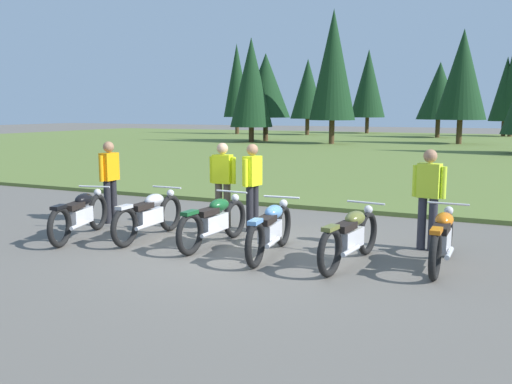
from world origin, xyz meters
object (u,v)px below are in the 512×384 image
(rider_in_hivis_vest, at_px, (223,180))
(rider_near_row_end, at_px, (252,182))
(motorcycle_sky_blue, at_px, (271,229))
(rider_checking_bike, at_px, (429,193))
(motorcycle_british_green, at_px, (214,221))
(motorcycle_silver, at_px, (149,215))
(motorcycle_black, at_px, (80,214))
(rider_with_back_turned, at_px, (110,177))
(motorcycle_orange, at_px, (442,238))
(motorcycle_olive, at_px, (350,236))

(rider_in_hivis_vest, bearing_deg, rider_near_row_end, -4.10)
(motorcycle_sky_blue, bearing_deg, rider_checking_bike, 33.13)
(motorcycle_british_green, relative_size, motorcycle_sky_blue, 1.00)
(motorcycle_silver, relative_size, rider_near_row_end, 1.26)
(rider_near_row_end, distance_m, rider_checking_bike, 3.24)
(motorcycle_black, bearing_deg, rider_near_row_end, 35.60)
(rider_in_hivis_vest, distance_m, rider_checking_bike, 3.90)
(motorcycle_sky_blue, bearing_deg, motorcycle_british_green, 170.08)
(motorcycle_british_green, xyz_separation_m, rider_near_row_end, (0.09, 1.34, 0.51))
(motorcycle_british_green, bearing_deg, rider_checking_bike, 20.39)
(motorcycle_british_green, relative_size, rider_with_back_turned, 1.26)
(motorcycle_sky_blue, relative_size, motorcycle_orange, 1.00)
(motorcycle_black, distance_m, motorcycle_olive, 4.91)
(rider_checking_bike, relative_size, rider_with_back_turned, 1.00)
(motorcycle_sky_blue, bearing_deg, motorcycle_black, -175.17)
(rider_in_hivis_vest, bearing_deg, motorcycle_orange, -14.59)
(motorcycle_british_green, distance_m, motorcycle_orange, 3.68)
(motorcycle_black, height_order, motorcycle_orange, same)
(motorcycle_silver, height_order, motorcycle_sky_blue, same)
(motorcycle_sky_blue, height_order, rider_near_row_end, rider_near_row_end)
(motorcycle_black, height_order, motorcycle_british_green, same)
(rider_with_back_turned, bearing_deg, rider_checking_bike, 3.78)
(motorcycle_olive, bearing_deg, rider_in_hivis_vest, 152.63)
(motorcycle_black, xyz_separation_m, motorcycle_olive, (4.89, 0.34, 0.00))
(motorcycle_silver, distance_m, motorcycle_orange, 5.00)
(motorcycle_olive, distance_m, rider_checking_bike, 1.74)
(rider_near_row_end, bearing_deg, motorcycle_orange, -16.46)
(motorcycle_orange, bearing_deg, motorcycle_black, -172.74)
(rider_in_hivis_vest, bearing_deg, rider_with_back_turned, -166.38)
(motorcycle_black, bearing_deg, motorcycle_sky_blue, 4.83)
(motorcycle_sky_blue, relative_size, rider_near_row_end, 1.26)
(motorcycle_olive, relative_size, rider_in_hivis_vest, 1.25)
(motorcycle_british_green, distance_m, rider_checking_bike, 3.58)
(motorcycle_black, xyz_separation_m, rider_in_hivis_vest, (1.91, 1.89, 0.51))
(motorcycle_sky_blue, bearing_deg, rider_near_row_end, 124.17)
(motorcycle_black, distance_m, rider_with_back_turned, 1.48)
(motorcycle_british_green, distance_m, rider_near_row_end, 1.43)
(motorcycle_british_green, bearing_deg, rider_near_row_end, 86.31)
(rider_near_row_end, bearing_deg, motorcycle_black, -144.40)
(motorcycle_sky_blue, bearing_deg, rider_in_hivis_vest, 137.15)
(motorcycle_orange, bearing_deg, motorcycle_olive, -160.63)
(motorcycle_black, distance_m, motorcycle_sky_blue, 3.63)
(motorcycle_black, bearing_deg, rider_in_hivis_vest, 44.72)
(motorcycle_british_green, xyz_separation_m, rider_with_back_turned, (-2.89, 0.82, 0.51))
(motorcycle_olive, bearing_deg, motorcycle_silver, 177.77)
(rider_near_row_end, distance_m, rider_with_back_turned, 3.02)
(motorcycle_silver, relative_size, motorcycle_olive, 1.00)
(motorcycle_british_green, bearing_deg, rider_in_hivis_vest, 112.65)
(motorcycle_sky_blue, height_order, rider_checking_bike, rider_checking_bike)
(motorcycle_black, distance_m, motorcycle_orange, 6.20)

